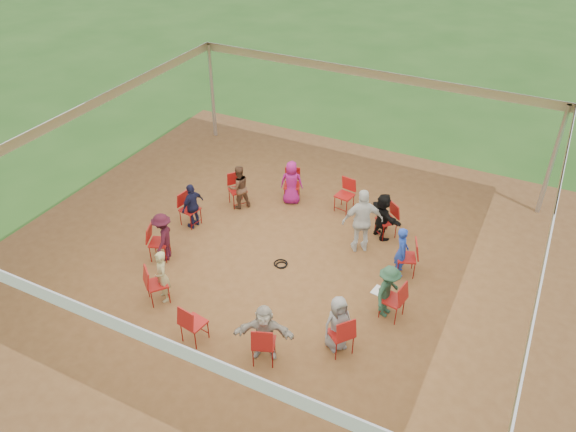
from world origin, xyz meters
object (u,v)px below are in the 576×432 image
at_px(person_seated_6, 163,237).
at_px(person_seated_5, 193,206).
at_px(laptop, 381,290).
at_px(person_seated_9, 338,323).
at_px(chair_2, 386,221).
at_px(person_seated_0, 388,291).
at_px(chair_1, 406,258).
at_px(person_seated_2, 383,216).
at_px(chair_3, 345,196).
at_px(person_seated_3, 292,183).
at_px(person_seated_7, 162,276).
at_px(person_seated_8, 264,332).
at_px(chair_7, 159,242).
at_px(chair_0, 393,300).
at_px(standing_person, 363,221).
at_px(chair_6, 190,210).
at_px(chair_9, 194,323).
at_px(chair_10, 264,343).
at_px(chair_4, 292,185).
at_px(chair_5, 238,190).
at_px(cable_coil, 281,264).
at_px(chair_11, 340,334).
at_px(chair_8, 157,284).
at_px(person_seated_1, 402,251).
at_px(person_seated_4, 239,187).

bearing_deg(person_seated_6, person_seated_5, 165.00).
bearing_deg(laptop, person_seated_9, 171.73).
distance_m(person_seated_9, laptop, 1.36).
height_order(chair_2, person_seated_0, person_seated_0).
bearing_deg(chair_1, person_seated_2, 19.66).
height_order(chair_3, person_seated_3, person_seated_3).
bearing_deg(person_seated_7, person_seated_5, 150.00).
bearing_deg(person_seated_7, person_seated_0, 60.00).
distance_m(person_seated_3, person_seated_8, 5.38).
height_order(chair_7, person_seated_9, person_seated_9).
bearing_deg(person_seated_9, person_seated_3, 75.00).
xyz_separation_m(chair_0, standing_person, (-1.36, 1.82, 0.38)).
distance_m(person_seated_3, person_seated_5, 2.69).
bearing_deg(person_seated_0, chair_6, 90.00).
bearing_deg(chair_9, chair_10, 15.00).
bearing_deg(chair_4, chair_5, 15.00).
bearing_deg(chair_6, chair_0, 90.00).
bearing_deg(cable_coil, chair_11, -39.19).
bearing_deg(person_seated_3, chair_3, 169.66).
relative_size(chair_3, person_seated_3, 0.74).
relative_size(person_seated_7, cable_coil, 3.32).
bearing_deg(chair_6, chair_9, 45.00).
distance_m(chair_11, cable_coil, 2.85).
xyz_separation_m(chair_8, person_seated_3, (0.79, 4.69, 0.16)).
bearing_deg(chair_7, chair_6, 165.00).
distance_m(person_seated_1, person_seated_8, 3.80).
height_order(chair_9, chair_10, same).
bearing_deg(cable_coil, laptop, -9.31).
xyz_separation_m(person_seated_1, person_seated_2, (-0.82, 1.12, 0.00)).
bearing_deg(chair_9, person_seated_1, 60.72).
height_order(person_seated_1, person_seated_6, same).
height_order(chair_11, person_seated_4, person_seated_4).
xyz_separation_m(chair_10, person_seated_7, (-2.70, 0.53, 0.16)).
height_order(chair_11, person_seated_5, person_seated_5).
bearing_deg(chair_1, chair_11, 150.00).
bearing_deg(chair_11, person_seated_8, 160.34).
bearing_deg(chair_10, chair_2, 60.00).
height_order(chair_7, person_seated_5, person_seated_5).
bearing_deg(person_seated_5, chair_4, 152.17).
bearing_deg(chair_3, chair_10, 105.00).
relative_size(chair_3, person_seated_8, 0.74).
height_order(chair_2, chair_5, same).
distance_m(chair_6, person_seated_2, 4.76).
relative_size(chair_0, person_seated_0, 0.74).
bearing_deg(chair_6, chair_10, 60.00).
bearing_deg(laptop, chair_1, 3.73).
relative_size(chair_1, chair_4, 1.00).
bearing_deg(chair_6, person_seated_6, 19.66).
height_order(chair_7, chair_9, same).
xyz_separation_m(person_seated_6, standing_person, (3.93, 2.36, 0.21)).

